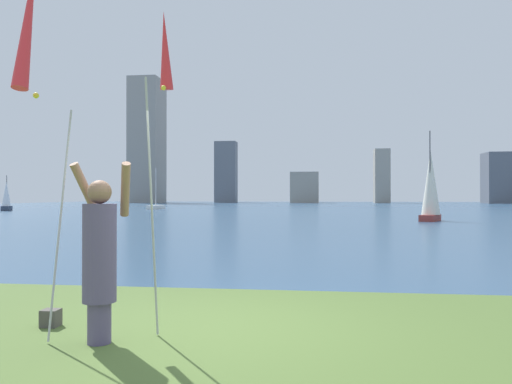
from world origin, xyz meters
name	(u,v)px	position (x,y,z in m)	size (l,w,h in m)	color
ground	(307,210)	(0.00, 50.95, -0.06)	(120.00, 138.00, 0.12)	#4C662D
person	(100,254)	(-1.19, -0.75, 0.96)	(0.72, 0.53, 1.96)	#594C72
kite_flag_left	(30,27)	(-1.72, -1.22, 3.29)	(0.16, 1.11, 4.11)	#B2B2B7
kite_flag_right	(164,61)	(-0.66, -0.17, 3.19)	(0.16, 0.83, 3.77)	#B2B2B7
bag	(51,318)	(-2.07, -0.19, 0.10)	(0.20, 0.19, 0.21)	#4C4742
sailboat_1	(431,187)	(8.15, 26.04, 2.13)	(1.74, 2.41, 5.61)	maroon
sailboat_3	(156,207)	(-17.25, 48.92, 0.29)	(1.40, 3.01, 4.71)	white
sailboat_5	(6,197)	(-30.71, 41.52, 1.40)	(1.25, 1.86, 3.68)	#333D51
skyline_tower_0	(147,141)	(-36.10, 99.05, 13.60)	(6.40, 7.86, 27.20)	gray
skyline_tower_1	(226,172)	(-19.09, 102.52, 6.78)	(4.73, 3.45, 13.56)	slate
skyline_tower_2	(305,188)	(-1.60, 101.49, 3.28)	(5.99, 7.51, 6.56)	gray
skyline_tower_3	(382,176)	(14.67, 101.23, 5.69)	(3.15, 3.92, 11.38)	gray
skyline_tower_4	(500,178)	(37.35, 98.20, 5.08)	(5.80, 5.42, 10.16)	#565B66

